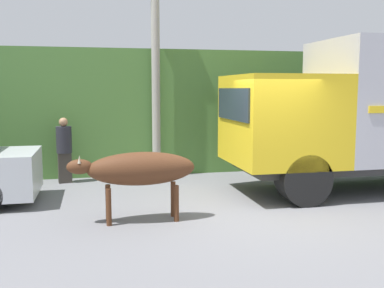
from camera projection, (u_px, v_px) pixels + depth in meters
ground_plane at (259, 212)px, 8.47m from camera, size 60.00×60.00×0.00m
hillside_embankment at (186, 108)px, 14.93m from camera, size 32.00×5.55×3.36m
brown_cow at (139, 170)px, 7.81m from camera, size 2.21×0.58×1.23m
pedestrian_on_hill at (64, 148)px, 11.05m from camera, size 0.43×0.43×1.62m
utility_pole at (156, 65)px, 11.55m from camera, size 0.90×0.22×5.63m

